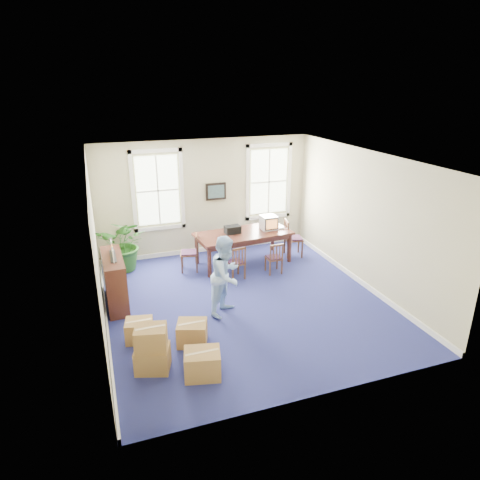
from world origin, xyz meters
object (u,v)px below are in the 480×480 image
object	(u,v)px
conference_table	(243,248)
credenza	(115,280)
chair_near_left	(236,262)
cardboard_boxes	(164,342)
crt_tv	(269,222)
man	(226,275)
potted_plant	(124,244)

from	to	relation	value
conference_table	credenza	xyz separation A→B (m)	(-3.42, -1.23, 0.15)
chair_near_left	cardboard_boxes	bearing A→B (deg)	41.28
chair_near_left	credenza	xyz separation A→B (m)	(-2.90, -0.37, 0.14)
crt_tv	chair_near_left	world-z (taller)	crt_tv
cardboard_boxes	conference_table	bearing A→B (deg)	53.02
crt_tv	cardboard_boxes	bearing A→B (deg)	-135.02
man	crt_tv	bearing A→B (deg)	7.95
crt_tv	cardboard_boxes	distance (m)	5.20
man	credenza	distance (m)	2.49
conference_table	cardboard_boxes	size ratio (longest dim) A/B	1.66
chair_near_left	crt_tv	bearing A→B (deg)	-154.05
conference_table	man	distance (m)	2.71
chair_near_left	potted_plant	size ratio (longest dim) A/B	0.62
man	conference_table	bearing A→B (deg)	19.65
potted_plant	crt_tv	bearing A→B (deg)	-7.86
credenza	cardboard_boxes	bearing A→B (deg)	-76.71
credenza	conference_table	bearing A→B (deg)	18.74
conference_table	cardboard_boxes	distance (m)	4.64
conference_table	potted_plant	bearing A→B (deg)	163.65
crt_tv	potted_plant	xyz separation A→B (m)	(-3.79, 0.52, -0.34)
crt_tv	man	xyz separation A→B (m)	(-1.97, -2.43, -0.19)
potted_plant	chair_near_left	bearing A→B (deg)	-29.65
man	cardboard_boxes	distance (m)	2.09
crt_tv	man	size ratio (longest dim) A/B	0.26
credenza	crt_tv	bearing A→B (deg)	16.14
conference_table	chair_near_left	bearing A→B (deg)	-126.52
man	cardboard_boxes	xyz separation A→B (m)	(-1.56, -1.33, -0.43)
chair_near_left	cardboard_boxes	size ratio (longest dim) A/B	0.57
crt_tv	man	bearing A→B (deg)	-130.85
credenza	potted_plant	size ratio (longest dim) A/B	1.04
conference_table	man	world-z (taller)	man
crt_tv	man	distance (m)	3.14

